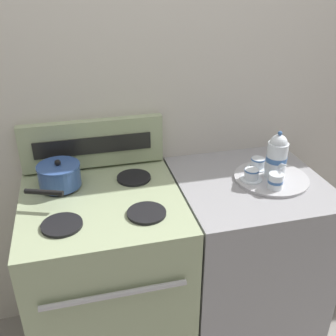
{
  "coord_description": "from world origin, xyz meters",
  "views": [
    {
      "loc": [
        -0.42,
        -1.45,
        1.82
      ],
      "look_at": [
        -0.03,
        0.07,
        1.0
      ],
      "focal_mm": 42.0,
      "sensor_mm": 36.0,
      "label": 1
    }
  ],
  "objects_px": {
    "stove": "(109,281)",
    "teacup_right": "(251,175)",
    "serving_tray": "(271,178)",
    "creamer_jug": "(275,181)",
    "teacup_left": "(258,163)",
    "saucepan": "(59,175)",
    "teapot": "(277,157)"
  },
  "relations": [
    {
      "from": "creamer_jug",
      "to": "stove",
      "type": "bearing_deg",
      "value": 171.75
    },
    {
      "from": "stove",
      "to": "teacup_right",
      "type": "distance_m",
      "value": 0.85
    },
    {
      "from": "teacup_right",
      "to": "creamer_jug",
      "type": "relative_size",
      "value": 1.42
    },
    {
      "from": "stove",
      "to": "teacup_left",
      "type": "distance_m",
      "value": 0.92
    },
    {
      "from": "serving_tray",
      "to": "creamer_jug",
      "type": "bearing_deg",
      "value": -109.81
    },
    {
      "from": "teacup_left",
      "to": "saucepan",
      "type": "bearing_deg",
      "value": 176.15
    },
    {
      "from": "saucepan",
      "to": "serving_tray",
      "type": "bearing_deg",
      "value": -9.54
    },
    {
      "from": "teacup_left",
      "to": "teapot",
      "type": "bearing_deg",
      "value": -70.61
    },
    {
      "from": "teacup_right",
      "to": "teapot",
      "type": "bearing_deg",
      "value": -2.58
    },
    {
      "from": "serving_tray",
      "to": "creamer_jug",
      "type": "xyz_separation_m",
      "value": [
        -0.03,
        -0.1,
        0.04
      ]
    },
    {
      "from": "teacup_right",
      "to": "creamer_jug",
      "type": "height_order",
      "value": "creamer_jug"
    },
    {
      "from": "teapot",
      "to": "teacup_right",
      "type": "distance_m",
      "value": 0.14
    },
    {
      "from": "serving_tray",
      "to": "teapot",
      "type": "xyz_separation_m",
      "value": [
        0.01,
        -0.01,
        0.11
      ]
    },
    {
      "from": "creamer_jug",
      "to": "teapot",
      "type": "bearing_deg",
      "value": 63.34
    },
    {
      "from": "teacup_left",
      "to": "teacup_right",
      "type": "height_order",
      "value": "same"
    },
    {
      "from": "stove",
      "to": "serving_tray",
      "type": "relative_size",
      "value": 2.7
    },
    {
      "from": "serving_tray",
      "to": "creamer_jug",
      "type": "distance_m",
      "value": 0.11
    },
    {
      "from": "teacup_right",
      "to": "teacup_left",
      "type": "bearing_deg",
      "value": 51.3
    },
    {
      "from": "teapot",
      "to": "stove",
      "type": "bearing_deg",
      "value": 178.75
    },
    {
      "from": "saucepan",
      "to": "serving_tray",
      "type": "relative_size",
      "value": 0.85
    },
    {
      "from": "serving_tray",
      "to": "teacup_left",
      "type": "height_order",
      "value": "teacup_left"
    },
    {
      "from": "stove",
      "to": "teapot",
      "type": "distance_m",
      "value": 0.99
    },
    {
      "from": "stove",
      "to": "saucepan",
      "type": "bearing_deg",
      "value": 138.48
    },
    {
      "from": "stove",
      "to": "serving_tray",
      "type": "xyz_separation_m",
      "value": [
        0.79,
        -0.01,
        0.47
      ]
    },
    {
      "from": "teacup_right",
      "to": "stove",
      "type": "bearing_deg",
      "value": 178.98
    },
    {
      "from": "stove",
      "to": "teacup_right",
      "type": "bearing_deg",
      "value": -1.02
    },
    {
      "from": "teacup_right",
      "to": "creamer_jug",
      "type": "xyz_separation_m",
      "value": [
        0.07,
        -0.1,
        0.01
      ]
    },
    {
      "from": "serving_tray",
      "to": "teacup_left",
      "type": "xyz_separation_m",
      "value": [
        -0.03,
        0.1,
        0.03
      ]
    },
    {
      "from": "saucepan",
      "to": "creamer_jug",
      "type": "bearing_deg",
      "value": -15.62
    },
    {
      "from": "teapot",
      "to": "creamer_jug",
      "type": "bearing_deg",
      "value": -116.66
    },
    {
      "from": "stove",
      "to": "teacup_left",
      "type": "height_order",
      "value": "teacup_left"
    },
    {
      "from": "saucepan",
      "to": "teacup_right",
      "type": "distance_m",
      "value": 0.87
    }
  ]
}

